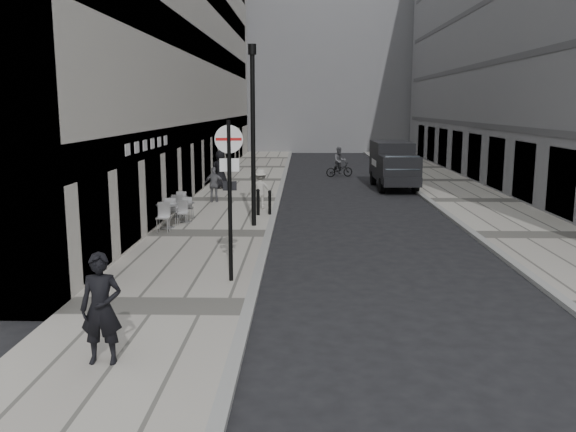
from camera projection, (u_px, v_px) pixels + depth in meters
name	position (u px, v px, depth m)	size (l,w,h in m)	color
ground	(235.00, 364.00, 10.45)	(120.00, 120.00, 0.00)	black
sidewalk	(235.00, 200.00, 28.19)	(4.00, 60.00, 0.12)	#ABA79B
far_sidewalk	(473.00, 201.00, 27.93)	(4.00, 60.00, 0.12)	#ABA79B
building_left	(172.00, 19.00, 33.09)	(4.00, 45.00, 18.00)	beige
building_far	(307.00, 42.00, 63.55)	(24.00, 16.00, 22.00)	slate
walking_man	(101.00, 309.00, 10.06)	(0.69, 0.45, 1.89)	black
sign_post	(229.00, 180.00, 14.58)	(0.67, 0.13, 3.92)	black
lamppost	(253.00, 127.00, 21.34)	(0.29, 0.29, 6.34)	black
bollard_near	(258.00, 203.00, 23.96)	(0.13, 0.13, 0.97)	black
bollard_far	(270.00, 203.00, 24.11)	(0.12, 0.12, 0.90)	black
panel_van	(393.00, 163.00, 32.51)	(2.06, 5.29, 2.47)	black
cyclist	(339.00, 165.00, 38.00)	(1.81, 1.03, 1.84)	black
pedestrian_a	(214.00, 185.00, 27.18)	(0.92, 0.38, 1.57)	slate
pedestrian_b	(261.00, 189.00, 25.40)	(1.07, 0.61, 1.66)	#AFABA2
pedestrian_c	(221.00, 170.00, 31.67)	(0.97, 0.63, 1.98)	black
cafe_table_near	(185.00, 210.00, 22.50)	(0.67, 1.52, 0.87)	silver
cafe_table_mid	(179.00, 205.00, 23.45)	(0.73, 1.66, 0.94)	#B4B5B7
cafe_table_far	(167.00, 214.00, 21.38)	(0.77, 1.75, 1.00)	silver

